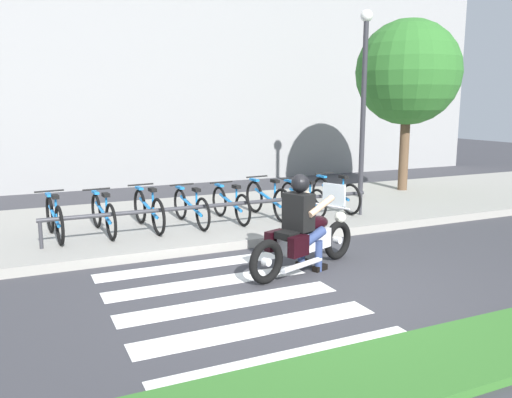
% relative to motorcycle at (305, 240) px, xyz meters
% --- Properties ---
extents(ground_plane, '(48.00, 48.00, 0.00)m').
position_rel_motorcycle_xyz_m(ground_plane, '(-0.31, -0.71, -0.45)').
color(ground_plane, '#38383D').
extents(grass_median, '(24.00, 1.10, 0.08)m').
position_rel_motorcycle_xyz_m(grass_median, '(-0.31, -2.95, -0.41)').
color(grass_median, '#336B28').
rests_on(grass_median, ground).
extents(sidewalk, '(24.00, 4.40, 0.15)m').
position_rel_motorcycle_xyz_m(sidewalk, '(-0.31, 3.59, -0.38)').
color(sidewalk, gray).
rests_on(sidewalk, ground).
extents(crosswalk_stripe_0, '(2.80, 0.40, 0.01)m').
position_rel_motorcycle_xyz_m(crosswalk_stripe_0, '(-1.46, -2.31, -0.45)').
color(crosswalk_stripe_0, white).
rests_on(crosswalk_stripe_0, ground).
extents(crosswalk_stripe_1, '(2.80, 0.40, 0.01)m').
position_rel_motorcycle_xyz_m(crosswalk_stripe_1, '(-1.46, -1.51, -0.45)').
color(crosswalk_stripe_1, white).
rests_on(crosswalk_stripe_1, ground).
extents(crosswalk_stripe_2, '(2.80, 0.40, 0.01)m').
position_rel_motorcycle_xyz_m(crosswalk_stripe_2, '(-1.46, -0.71, -0.45)').
color(crosswalk_stripe_2, white).
rests_on(crosswalk_stripe_2, ground).
extents(crosswalk_stripe_3, '(2.80, 0.40, 0.01)m').
position_rel_motorcycle_xyz_m(crosswalk_stripe_3, '(-1.46, 0.09, -0.45)').
color(crosswalk_stripe_3, white).
rests_on(crosswalk_stripe_3, ground).
extents(crosswalk_stripe_4, '(2.80, 0.40, 0.01)m').
position_rel_motorcycle_xyz_m(crosswalk_stripe_4, '(-1.46, 0.89, -0.45)').
color(crosswalk_stripe_4, white).
rests_on(crosswalk_stripe_4, ground).
extents(motorcycle, '(2.10, 0.97, 1.20)m').
position_rel_motorcycle_xyz_m(motorcycle, '(0.00, 0.00, 0.00)').
color(motorcycle, black).
rests_on(motorcycle, ground).
extents(rider, '(0.74, 0.68, 1.42)m').
position_rel_motorcycle_xyz_m(rider, '(-0.08, -0.02, 0.36)').
color(rider, black).
rests_on(rider, ground).
extents(bicycle_0, '(0.48, 1.61, 0.78)m').
position_rel_motorcycle_xyz_m(bicycle_0, '(-3.18, 2.83, 0.05)').
color(bicycle_0, black).
rests_on(bicycle_0, sidewalk).
extents(bicycle_1, '(0.48, 1.66, 0.75)m').
position_rel_motorcycle_xyz_m(bicycle_1, '(-2.39, 2.83, 0.04)').
color(bicycle_1, black).
rests_on(bicycle_1, sidewalk).
extents(bicycle_2, '(0.48, 1.68, 0.78)m').
position_rel_motorcycle_xyz_m(bicycle_2, '(-1.60, 2.83, 0.06)').
color(bicycle_2, black).
rests_on(bicycle_2, sidewalk).
extents(bicycle_3, '(0.48, 1.68, 0.73)m').
position_rel_motorcycle_xyz_m(bicycle_3, '(-0.81, 2.83, 0.04)').
color(bicycle_3, black).
rests_on(bicycle_3, sidewalk).
extents(bicycle_4, '(0.48, 1.59, 0.73)m').
position_rel_motorcycle_xyz_m(bicycle_4, '(-0.02, 2.83, 0.03)').
color(bicycle_4, black).
rests_on(bicycle_4, sidewalk).
extents(bicycle_5, '(0.48, 1.73, 0.79)m').
position_rel_motorcycle_xyz_m(bicycle_5, '(0.77, 2.83, 0.06)').
color(bicycle_5, black).
rests_on(bicycle_5, sidewalk).
extents(bicycle_6, '(0.48, 1.63, 0.71)m').
position_rel_motorcycle_xyz_m(bicycle_6, '(1.57, 2.83, 0.03)').
color(bicycle_6, black).
rests_on(bicycle_6, sidewalk).
extents(bicycle_7, '(0.48, 1.63, 0.78)m').
position_rel_motorcycle_xyz_m(bicycle_7, '(2.36, 2.83, 0.05)').
color(bicycle_7, black).
rests_on(bicycle_7, sidewalk).
extents(bike_rack, '(6.14, 0.07, 0.49)m').
position_rel_motorcycle_xyz_m(bike_rack, '(-0.41, 2.27, 0.13)').
color(bike_rack, '#333338').
rests_on(bike_rack, sidewalk).
extents(street_lamp, '(0.28, 0.28, 4.49)m').
position_rel_motorcycle_xyz_m(street_lamp, '(3.84, 3.99, 2.25)').
color(street_lamp, '#2D2D33').
rests_on(street_lamp, ground).
extents(tree_near_rack, '(2.63, 2.63, 4.46)m').
position_rel_motorcycle_xyz_m(tree_near_rack, '(5.46, 4.39, 2.68)').
color(tree_near_rack, brown).
rests_on(tree_near_rack, ground).
extents(building_backdrop, '(24.00, 1.20, 8.91)m').
position_rel_motorcycle_xyz_m(building_backdrop, '(-0.31, 9.29, 4.00)').
color(building_backdrop, gray).
rests_on(building_backdrop, ground).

